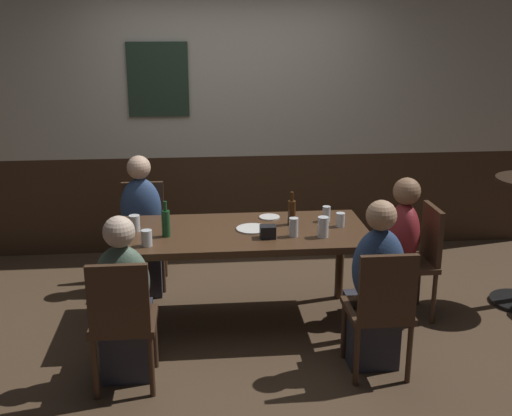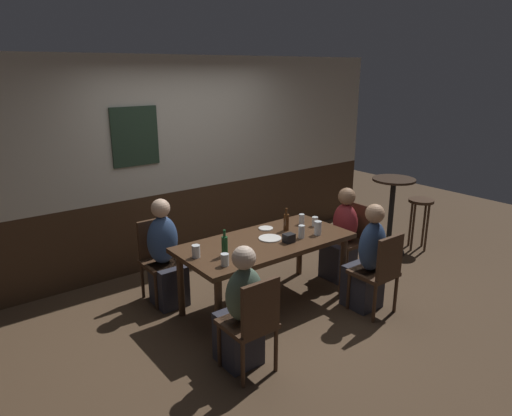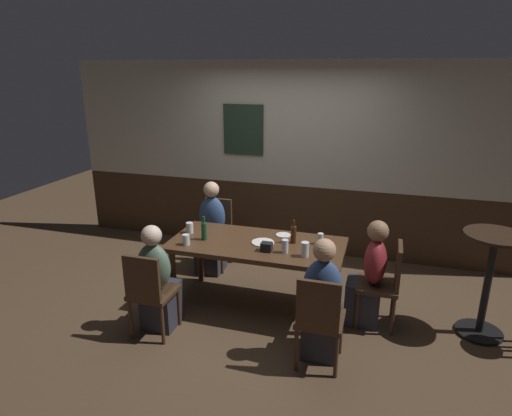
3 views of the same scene
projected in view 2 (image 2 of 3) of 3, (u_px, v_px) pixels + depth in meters
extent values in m
plane|color=#4C3826|center=(265.00, 304.00, 4.97)|extent=(12.00, 12.00, 0.00)
cube|color=#3D2819|center=(188.00, 223.00, 6.09)|extent=(6.40, 0.10, 0.95)
cube|color=beige|center=(183.00, 124.00, 5.71)|extent=(6.40, 0.10, 1.65)
cube|color=#233828|center=(135.00, 137.00, 5.29)|extent=(0.56, 0.03, 0.68)
cube|color=#472D1C|center=(266.00, 243.00, 4.76)|extent=(1.83, 0.86, 0.05)
cylinder|color=#472D1C|center=(219.00, 313.00, 4.13)|extent=(0.07, 0.07, 0.69)
cylinder|color=#472D1C|center=(343.00, 267.00, 5.08)|extent=(0.07, 0.07, 0.69)
cylinder|color=#472D1C|center=(181.00, 284.00, 4.66)|extent=(0.07, 0.07, 0.69)
cylinder|color=#472D1C|center=(300.00, 248.00, 5.61)|extent=(0.07, 0.07, 0.69)
cube|color=#422B1C|center=(373.00, 273.00, 4.73)|extent=(0.40, 0.40, 0.04)
cube|color=#422B1C|center=(390.00, 257.00, 4.52)|extent=(0.36, 0.04, 0.43)
cylinder|color=#422B1C|center=(348.00, 291.00, 4.83)|extent=(0.04, 0.04, 0.41)
cylinder|color=#422B1C|center=(369.00, 282.00, 5.02)|extent=(0.04, 0.04, 0.41)
cylinder|color=#422B1C|center=(374.00, 304.00, 4.57)|extent=(0.04, 0.04, 0.41)
cylinder|color=#422B1C|center=(395.00, 294.00, 4.76)|extent=(0.04, 0.04, 0.41)
cube|color=#422B1C|center=(247.00, 324.00, 3.79)|extent=(0.40, 0.40, 0.04)
cube|color=#422B1C|center=(261.00, 307.00, 3.59)|extent=(0.36, 0.04, 0.43)
cylinder|color=#422B1C|center=(219.00, 345.00, 3.89)|extent=(0.04, 0.04, 0.41)
cylinder|color=#422B1C|center=(251.00, 332.00, 4.09)|extent=(0.04, 0.04, 0.41)
cylinder|color=#422B1C|center=(243.00, 365.00, 3.63)|extent=(0.04, 0.04, 0.41)
cylinder|color=#422B1C|center=(276.00, 350.00, 3.83)|extent=(0.04, 0.04, 0.41)
cube|color=#422B1C|center=(162.00, 263.00, 4.96)|extent=(0.40, 0.40, 0.04)
cube|color=#422B1C|center=(154.00, 238.00, 5.03)|extent=(0.36, 0.04, 0.43)
cylinder|color=#422B1C|center=(185.00, 283.00, 5.00)|extent=(0.04, 0.04, 0.41)
cylinder|color=#422B1C|center=(156.00, 292.00, 4.80)|extent=(0.04, 0.04, 0.41)
cylinder|color=#422B1C|center=(170.00, 273.00, 5.26)|extent=(0.04, 0.04, 0.41)
cylinder|color=#422B1C|center=(143.00, 281.00, 5.06)|extent=(0.04, 0.04, 0.41)
cube|color=#422B1C|center=(346.00, 242.00, 5.58)|extent=(0.40, 0.40, 0.04)
cube|color=#422B1C|center=(357.00, 220.00, 5.61)|extent=(0.04, 0.36, 0.43)
cylinder|color=#422B1C|center=(346.00, 267.00, 5.42)|extent=(0.04, 0.04, 0.41)
cylinder|color=#422B1C|center=(325.00, 258.00, 5.67)|extent=(0.04, 0.04, 0.41)
cylinder|color=#422B1C|center=(365.00, 260.00, 5.61)|extent=(0.04, 0.04, 0.41)
cylinder|color=#422B1C|center=(344.00, 251.00, 5.87)|extent=(0.04, 0.04, 0.41)
cube|color=#2D2D38|center=(362.00, 286.00, 4.89)|extent=(0.32, 0.34, 0.45)
ellipsoid|color=#334C7A|center=(372.00, 246.00, 4.68)|extent=(0.34, 0.22, 0.52)
sphere|color=tan|center=(375.00, 214.00, 4.57)|extent=(0.19, 0.19, 0.19)
cube|color=#2D2D38|center=(238.00, 338.00, 3.95)|extent=(0.32, 0.34, 0.45)
ellipsoid|color=#56705B|center=(244.00, 294.00, 3.75)|extent=(0.34, 0.22, 0.47)
sphere|color=beige|center=(244.00, 258.00, 3.65)|extent=(0.20, 0.20, 0.20)
cube|color=#2D2D38|center=(169.00, 285.00, 4.93)|extent=(0.32, 0.34, 0.45)
ellipsoid|color=#334C7A|center=(163.00, 240.00, 4.85)|extent=(0.34, 0.22, 0.52)
sphere|color=#DBB293|center=(161.00, 208.00, 4.75)|extent=(0.20, 0.20, 0.20)
cube|color=#2D2D38|center=(338.00, 260.00, 5.56)|extent=(0.34, 0.32, 0.45)
ellipsoid|color=maroon|center=(345.00, 223.00, 5.48)|extent=(0.22, 0.34, 0.46)
sphere|color=#936B4C|center=(347.00, 196.00, 5.39)|extent=(0.21, 0.21, 0.21)
cylinder|color=silver|center=(225.00, 260.00, 4.14)|extent=(0.07, 0.07, 0.11)
cylinder|color=silver|center=(225.00, 263.00, 4.15)|extent=(0.07, 0.07, 0.05)
cylinder|color=silver|center=(301.00, 232.00, 4.81)|extent=(0.07, 0.07, 0.14)
cylinder|color=#B26623|center=(301.00, 234.00, 4.82)|extent=(0.06, 0.06, 0.09)
cylinder|color=silver|center=(318.00, 228.00, 4.90)|extent=(0.08, 0.08, 0.15)
cylinder|color=#C6842D|center=(318.00, 231.00, 4.91)|extent=(0.07, 0.07, 0.07)
cylinder|color=silver|center=(302.00, 219.00, 5.23)|extent=(0.06, 0.06, 0.12)
cylinder|color=#B26623|center=(302.00, 222.00, 5.24)|extent=(0.05, 0.05, 0.05)
cylinder|color=silver|center=(315.00, 221.00, 5.18)|extent=(0.07, 0.07, 0.11)
cylinder|color=#B26623|center=(315.00, 223.00, 5.18)|extent=(0.06, 0.06, 0.06)
cylinder|color=silver|center=(196.00, 251.00, 4.32)|extent=(0.08, 0.08, 0.12)
cylinder|color=#C6842D|center=(196.00, 255.00, 4.33)|extent=(0.07, 0.07, 0.05)
cylinder|color=#194723|center=(225.00, 246.00, 4.34)|extent=(0.06, 0.06, 0.19)
cylinder|color=#194723|center=(224.00, 233.00, 4.30)|extent=(0.03, 0.03, 0.07)
cylinder|color=#42230F|center=(286.00, 222.00, 5.02)|extent=(0.06, 0.06, 0.18)
cylinder|color=#42230F|center=(286.00, 211.00, 4.99)|extent=(0.03, 0.03, 0.07)
cylinder|color=white|center=(270.00, 238.00, 4.80)|extent=(0.24, 0.24, 0.01)
cylinder|color=white|center=(266.00, 228.00, 5.09)|extent=(0.16, 0.16, 0.01)
cube|color=black|center=(289.00, 238.00, 4.70)|extent=(0.11, 0.09, 0.09)
cylinder|color=black|center=(387.00, 251.00, 6.36)|extent=(0.44, 0.44, 0.03)
cylinder|color=black|center=(391.00, 216.00, 6.21)|extent=(0.07, 0.07, 0.99)
cylinder|color=black|center=(394.00, 180.00, 6.06)|extent=(0.56, 0.56, 0.03)
cylinder|color=#422B1C|center=(421.00, 201.00, 6.31)|extent=(0.34, 0.34, 0.04)
cylinder|color=#422B1C|center=(424.00, 224.00, 6.49)|extent=(0.03, 0.03, 0.68)
cylinder|color=#422B1C|center=(411.00, 223.00, 6.51)|extent=(0.03, 0.03, 0.68)
cylinder|color=#422B1C|center=(413.00, 227.00, 6.34)|extent=(0.03, 0.03, 0.68)
cylinder|color=#422B1C|center=(427.00, 228.00, 6.32)|extent=(0.03, 0.03, 0.68)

